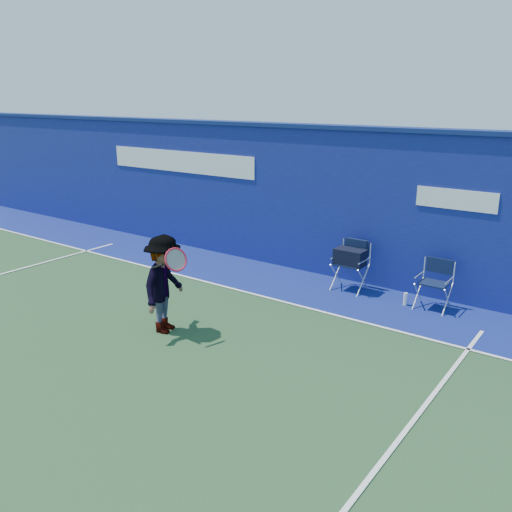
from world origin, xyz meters
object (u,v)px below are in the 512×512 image
Objects in this scene: directors_chair_left at (350,270)px; directors_chair_right at (433,294)px; water_bottle at (405,299)px; tennis_player at (164,284)px.

directors_chair_left reaches higher than directors_chair_right.
directors_chair_right is (1.63, -0.01, -0.14)m from directors_chair_left.
water_bottle is (-0.44, -0.13, -0.16)m from directors_chair_right.
directors_chair_right reaches higher than water_bottle.
directors_chair_right is 0.49m from water_bottle.
directors_chair_left is 4.04× the size of water_bottle.
directors_chair_left is 0.61× the size of tennis_player.
directors_chair_left reaches higher than water_bottle.
tennis_player is (-1.53, -3.45, 0.38)m from directors_chair_left.
directors_chair_right is at bearing 47.37° from tennis_player.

